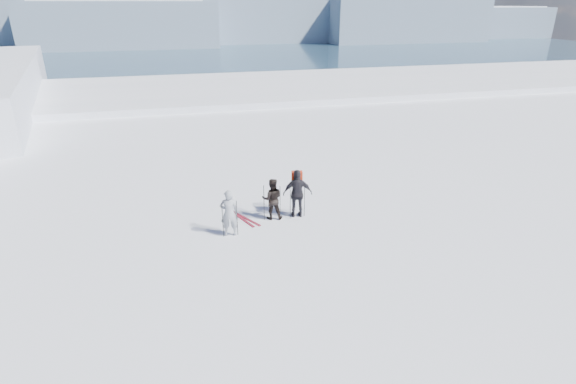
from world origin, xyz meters
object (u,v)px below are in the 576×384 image
skier_grey (229,213)px  skier_dark (272,199)px  skier_pack (298,194)px  skis_loose (243,218)px

skier_grey → skier_dark: size_ratio=1.07×
skier_pack → skis_loose: skier_pack is taller
skier_pack → skis_loose: size_ratio=1.13×
skier_grey → skis_loose: size_ratio=1.03×
skier_grey → skier_pack: size_ratio=0.91×
skier_grey → skier_dark: (1.68, 0.91, -0.06)m
skis_loose → skier_grey: bearing=-119.4°
skier_dark → skier_pack: bearing=-173.8°
skier_dark → skier_pack: skier_pack is taller
skier_grey → skis_loose: skier_grey is taller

